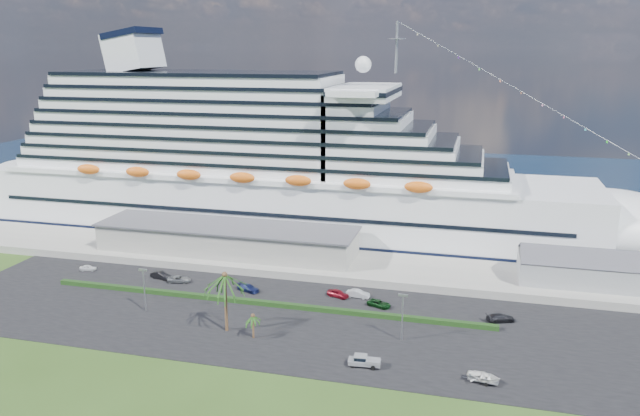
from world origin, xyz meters
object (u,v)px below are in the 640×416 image
(cruise_ship, at_px, (273,170))
(parked_car_3, at_px, (248,288))
(boat_trailer, at_px, (484,377))
(pickup_truck, at_px, (364,361))

(cruise_ship, height_order, parked_car_3, cruise_ship)
(parked_car_3, bearing_deg, cruise_ship, 31.09)
(parked_car_3, height_order, boat_trailer, boat_trailer)
(cruise_ship, relative_size, parked_car_3, 39.05)
(pickup_truck, relative_size, boat_trailer, 0.91)
(parked_car_3, relative_size, pickup_truck, 0.95)
(parked_car_3, bearing_deg, boat_trailer, -98.69)
(cruise_ship, xyz_separation_m, parked_car_3, (8.63, -42.05, -15.86))
(parked_car_3, distance_m, boat_trailer, 52.57)
(cruise_ship, relative_size, boat_trailer, 33.81)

